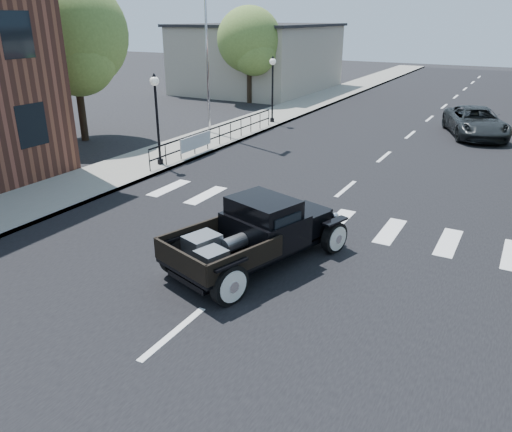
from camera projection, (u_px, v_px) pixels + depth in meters
The scene contains 14 objects.
ground at pixel (249, 270), 12.20m from camera, with size 120.00×120.00×0.00m, color black.
road at pixel (401, 143), 24.37m from camera, with size 14.00×80.00×0.02m, color black.
road_markings at pixel (370, 169), 20.31m from camera, with size 12.00×60.00×0.06m, color silver, non-canonical shape.
sidewalk_left at pixel (250, 125), 28.16m from camera, with size 3.00×80.00×0.15m, color gray.
low_building_left at pixel (259, 59), 40.73m from camera, with size 10.00×12.00×5.00m, color #A8A08D.
railing at pixel (219, 134), 23.35m from camera, with size 0.08×10.00×1.00m, color black, non-canonical shape.
banner at pixel (196, 147), 21.76m from camera, with size 0.04×2.20×0.60m, color silver, non-canonical shape.
lamp_post_b at pixel (157, 120), 19.75m from camera, with size 0.36×0.36×3.60m, color black, non-canonical shape.
lamp_post_c at pixel (272, 90), 27.87m from camera, with size 0.36×0.36×3.60m, color black, non-canonical shape.
flagpole at pixel (205, 2), 23.68m from camera, with size 0.12×0.12×12.48m, color silver.
big_tree_near at pixel (75, 61), 23.56m from camera, with size 5.16×5.16×7.58m, color #597532, non-canonical shape.
big_tree_far at pixel (249, 55), 34.46m from camera, with size 4.41×4.41×6.48m, color #597532, non-canonical shape.
hotrod_pickup at pixel (257, 233), 12.20m from camera, with size 2.31×4.96×1.72m, color black, non-canonical shape.
second_car at pixel (476, 122), 25.46m from camera, with size 2.41×5.23×1.45m, color black.
Camera 1 is at (5.38, -9.39, 5.79)m, focal length 35.00 mm.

